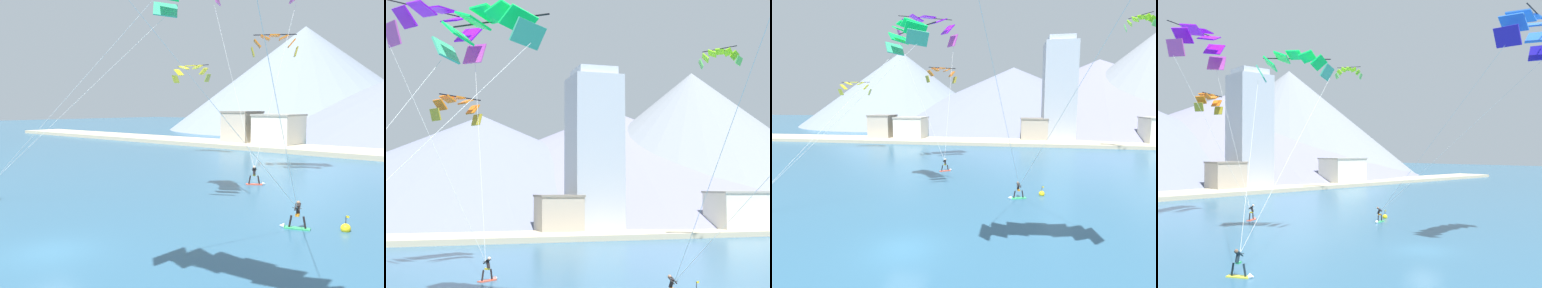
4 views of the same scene
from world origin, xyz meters
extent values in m
plane|color=#2D5B7A|center=(0.00, 0.00, 0.00)|extent=(400.00, 400.00, 0.00)
cube|color=#33B266|center=(7.04, 11.21, 0.04)|extent=(1.51, 0.86, 0.07)
cylinder|color=black|center=(7.42, 11.33, 0.41)|extent=(0.25, 0.18, 0.69)
cylinder|color=black|center=(6.67, 11.09, 0.41)|extent=(0.25, 0.18, 0.69)
cube|color=orange|center=(7.04, 11.21, 0.79)|extent=(0.30, 0.34, 0.12)
cylinder|color=black|center=(7.02, 11.30, 1.11)|extent=(0.32, 0.45, 0.59)
cylinder|color=black|center=(7.15, 11.24, 1.27)|extent=(0.23, 0.50, 0.38)
cylinder|color=black|center=(6.94, 11.17, 1.27)|extent=(0.23, 0.50, 0.38)
cylinder|color=black|center=(7.10, 11.04, 1.25)|extent=(0.51, 0.19, 0.03)
sphere|color=#9E7051|center=(6.97, 11.44, 1.47)|extent=(0.21, 0.21, 0.21)
cone|color=white|center=(6.22, 10.95, 0.10)|extent=(0.40, 0.43, 0.36)
cube|color=#E54C33|center=(-2.40, 21.38, 0.04)|extent=(1.44, 1.17, 0.07)
cylinder|color=black|center=(-2.73, 21.16, 0.44)|extent=(0.28, 0.24, 0.76)
cylinder|color=black|center=(-2.07, 21.60, 0.44)|extent=(0.28, 0.24, 0.76)
cube|color=yellow|center=(-2.40, 21.38, 0.86)|extent=(0.38, 0.40, 0.12)
cylinder|color=black|center=(-2.36, 21.31, 1.20)|extent=(0.41, 0.46, 0.64)
cylinder|color=black|center=(-2.51, 21.32, 1.38)|extent=(0.37, 0.50, 0.42)
cylinder|color=black|center=(-2.31, 21.46, 1.38)|extent=(0.37, 0.50, 0.42)
cylinder|color=black|center=(-2.51, 21.54, 1.35)|extent=(0.45, 0.32, 0.03)
sphere|color=beige|center=(-2.28, 21.20, 1.60)|extent=(0.23, 0.23, 0.23)
cone|color=white|center=(-1.68, 21.86, 0.10)|extent=(0.45, 0.47, 0.36)
cylinder|color=silver|center=(9.63, 3.69, 8.33)|extent=(5.09, 14.74, 14.19)
cylinder|color=silver|center=(5.76, 3.37, 8.33)|extent=(2.71, 15.37, 14.19)
cube|color=#40B288|center=(-5.78, 13.68, 14.43)|extent=(1.70, 1.98, 1.32)
cube|color=#0CEE55|center=(-5.14, 13.21, 15.33)|extent=(1.95, 2.15, 1.17)
cube|color=#0CEE55|center=(-4.38, 12.49, 15.92)|extent=(2.13, 2.20, 0.87)
cube|color=#0CEE55|center=(-3.57, 11.61, 16.13)|extent=(2.24, 2.17, 0.47)
cube|color=#0CEE55|center=(-2.83, 10.69, 15.92)|extent=(2.26, 2.05, 0.87)
cube|color=#0CEE55|center=(-2.24, 9.82, 15.33)|extent=(2.21, 1.83, 1.17)
cube|color=#40B288|center=(-1.86, 9.11, 14.43)|extent=(2.06, 1.54, 1.32)
cylinder|color=black|center=(-2.94, 12.15, 15.97)|extent=(4.92, 3.94, 0.10)
cylinder|color=silver|center=(-9.71, 8.49, 7.62)|extent=(7.41, 10.68, 12.56)
cylinder|color=silver|center=(-7.59, 6.01, 7.62)|extent=(11.65, 5.72, 12.56)
cube|color=#B842A5|center=(-9.40, 24.68, 18.20)|extent=(1.49, 2.25, 1.84)
cube|color=#800BD8|center=(-8.57, 24.98, 19.67)|extent=(2.06, 2.57, 1.62)
cube|color=#800BD8|center=(-7.33, 25.64, 20.67)|extent=(2.47, 2.73, 1.12)
cube|color=#800BD8|center=(-5.90, 26.55, 21.03)|extent=(2.67, 2.75, 0.43)
cube|color=#800BD8|center=(-4.54, 27.53, 20.67)|extent=(2.66, 2.62, 1.12)
cube|color=#800BD8|center=(-3.47, 28.44, 19.67)|extent=(2.42, 2.34, 1.62)
cube|color=#B842A5|center=(-2.87, 29.10, 18.20)|extent=(1.96, 1.95, 1.84)
cylinder|color=black|center=(-6.43, 27.32, 21.17)|extent=(7.11, 3.49, 0.10)
cylinder|color=silver|center=(-6.07, 23.11, 9.35)|extent=(7.15, 3.18, 16.02)
cylinder|color=silver|center=(-2.65, 25.42, 9.35)|extent=(0.31, 7.80, 16.02)
cube|color=olive|center=(-25.90, 36.17, 11.02)|extent=(0.69, 1.41, 1.20)
cube|color=yellow|center=(-25.27, 36.21, 11.98)|extent=(1.08, 1.47, 1.02)
cube|color=yellow|center=(-24.33, 36.34, 12.63)|extent=(1.34, 1.51, 0.67)
cube|color=yellow|center=(-23.21, 36.53, 12.85)|extent=(1.43, 1.53, 0.23)
cube|color=yellow|center=(-22.11, 36.76, 12.63)|extent=(1.42, 1.51, 0.67)
cube|color=yellow|center=(-21.18, 36.99, 11.98)|extent=(1.23, 1.46, 1.02)
cube|color=olive|center=(-20.58, 37.19, 11.02)|extent=(0.89, 1.39, 1.20)
cylinder|color=black|center=(-23.33, 37.11, 12.90)|extent=(5.42, 0.68, 0.10)
cube|color=#AD9927|center=(-2.60, 29.08, 12.42)|extent=(0.92, 1.09, 1.00)
cube|color=orange|center=(-2.97, 28.83, 13.27)|extent=(1.21, 1.30, 0.85)
cube|color=orange|center=(-3.60, 28.39, 13.85)|extent=(1.39, 1.42, 0.55)
cube|color=orange|center=(-4.36, 27.85, 14.06)|extent=(1.43, 1.45, 0.14)
cube|color=orange|center=(-5.12, 27.30, 13.85)|extent=(1.40, 1.42, 0.55)
cube|color=orange|center=(-5.74, 26.84, 13.27)|extent=(1.23, 1.29, 0.85)
cube|color=#AD9927|center=(-6.10, 26.57, 12.42)|extent=(0.94, 1.08, 1.00)
cylinder|color=black|center=(-4.09, 27.46, 14.06)|extent=(3.54, 2.49, 0.10)
cube|color=#54C14D|center=(27.48, 35.44, 21.08)|extent=(1.35, 1.00, 1.07)
cube|color=#8ADA16|center=(27.25, 35.94, 21.81)|extent=(1.51, 1.24, 1.04)
cube|color=#8ADA16|center=(26.77, 36.54, 22.30)|extent=(1.55, 1.43, 0.84)
cube|color=#8ADA16|center=(26.10, 37.15, 22.48)|extent=(1.51, 1.54, 0.50)
cube|color=#8ADA16|center=(25.37, 37.67, 22.30)|extent=(1.36, 1.56, 0.84)
cube|color=#8ADA16|center=(24.68, 38.02, 21.81)|extent=(1.13, 1.53, 1.04)
cube|color=#54C14D|center=(24.14, 38.14, 21.08)|extent=(0.83, 1.40, 1.07)
cylinder|color=black|center=(25.77, 36.74, 22.65)|extent=(2.42, 3.68, 0.10)
sphere|color=yellow|center=(9.29, 12.56, 0.15)|extent=(0.56, 0.56, 0.56)
cylinder|color=black|center=(9.29, 12.56, 0.65)|extent=(0.04, 0.04, 0.44)
cube|color=yellow|center=(9.38, 12.56, 0.83)|extent=(0.18, 0.01, 0.12)
cube|color=#BCAD8E|center=(0.00, 50.69, 0.35)|extent=(180.00, 10.00, 0.70)
cube|color=#A89E8E|center=(11.07, 54.85, 2.65)|extent=(5.86, 5.70, 5.30)
cube|color=slate|center=(11.07, 54.85, 5.45)|extent=(6.10, 5.92, 0.30)
cube|color=silver|center=(-18.21, 53.36, 2.70)|extent=(6.80, 6.68, 5.40)
cube|color=#99958B|center=(-18.21, 53.36, 5.55)|extent=(7.07, 6.95, 0.30)
cube|color=#B7AD9E|center=(-25.65, 53.33, 2.94)|extent=(5.31, 5.94, 5.87)
cube|color=gray|center=(-25.65, 53.33, 6.02)|extent=(5.52, 6.18, 0.30)
cube|color=#A8ADB7|center=(16.50, 55.73, 11.29)|extent=(7.00, 7.00, 22.58)
cube|color=silver|center=(16.50, 55.73, 23.18)|extent=(5.60, 5.60, 1.20)
cone|color=gray|center=(-42.98, 112.39, 15.74)|extent=(83.51, 83.51, 31.49)
cone|color=slate|center=(5.93, 110.15, 11.81)|extent=(108.83, 108.83, 23.61)
cone|color=slate|center=(39.70, 113.07, 13.23)|extent=(127.94, 127.94, 26.47)
camera|label=1|loc=(18.13, -10.56, 6.88)|focal=40.00mm
camera|label=2|loc=(-6.77, -17.31, 6.61)|focal=50.00mm
camera|label=3|loc=(6.47, -16.45, 8.81)|focal=28.00mm
camera|label=4|loc=(-25.74, -20.05, 7.37)|focal=40.00mm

